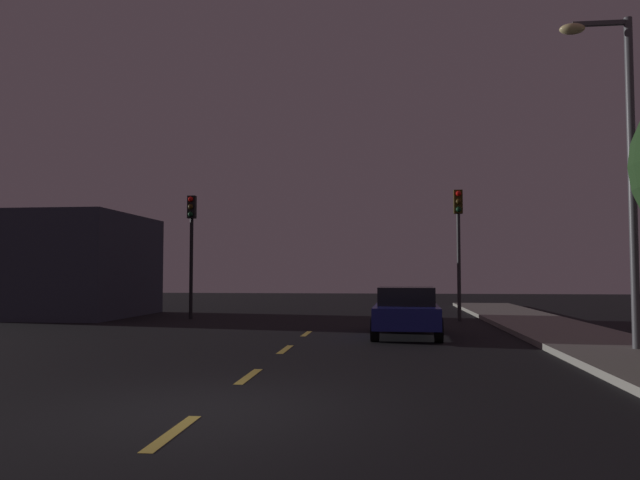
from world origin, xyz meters
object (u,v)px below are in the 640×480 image
traffic_signal_left (191,232)px  traffic_signal_right (458,229)px  street_lamp_right (621,153)px  car_stopped_ahead (406,310)px

traffic_signal_left → traffic_signal_right: 10.39m
traffic_signal_left → street_lamp_right: street_lamp_right is taller
car_stopped_ahead → traffic_signal_left: bearing=145.6°
street_lamp_right → traffic_signal_right: bearing=105.0°
traffic_signal_left → car_stopped_ahead: traffic_signal_left is taller
traffic_signal_right → street_lamp_right: (2.51, -9.38, 1.01)m
traffic_signal_right → car_stopped_ahead: traffic_signal_right is taller
traffic_signal_left → traffic_signal_right: bearing=0.0°
traffic_signal_right → street_lamp_right: 9.77m
car_stopped_ahead → street_lamp_right: bearing=-38.8°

